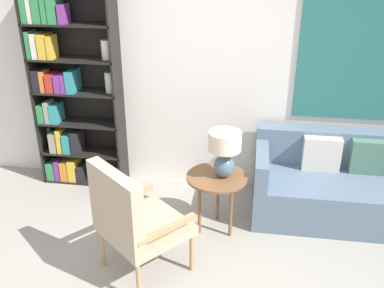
% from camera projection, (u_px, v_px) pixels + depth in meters
% --- Properties ---
extents(wall_back, '(6.40, 0.08, 2.70)m').
position_uv_depth(wall_back, '(195.00, 63.00, 4.33)').
color(wall_back, white).
rests_on(wall_back, ground_plane).
extents(bookshelf, '(0.91, 0.30, 2.09)m').
position_uv_depth(bookshelf, '(68.00, 94.00, 4.48)').
color(bookshelf, black).
rests_on(bookshelf, ground_plane).
extents(armchair, '(0.85, 0.85, 0.98)m').
position_uv_depth(armchair, '(131.00, 217.00, 3.25)').
color(armchair, tan).
rests_on(armchair, ground_plane).
extents(couch, '(1.73, 0.83, 0.78)m').
position_uv_depth(couch, '(343.00, 186.00, 4.17)').
color(couch, slate).
rests_on(couch, ground_plane).
extents(side_table, '(0.55, 0.55, 0.57)m').
position_uv_depth(side_table, '(217.00, 182.00, 3.83)').
color(side_table, brown).
rests_on(side_table, ground_plane).
extents(table_lamp, '(0.29, 0.29, 0.43)m').
position_uv_depth(table_lamp, '(225.00, 150.00, 3.69)').
color(table_lamp, slate).
rests_on(table_lamp, side_table).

